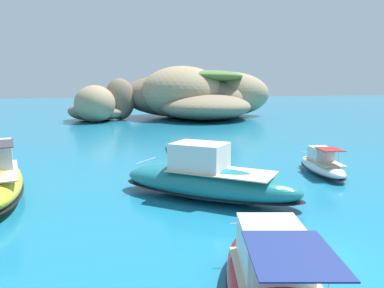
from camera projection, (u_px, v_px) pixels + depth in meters
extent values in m
plane|color=#197093|center=(308.00, 258.00, 13.44)|extent=(400.00, 400.00, 0.00)
ellipsoid|color=#84755B|center=(205.00, 107.00, 69.38)|extent=(24.03, 25.98, 4.95)
ellipsoid|color=#9E8966|center=(228.00, 94.00, 77.50)|extent=(19.61, 15.81, 9.39)
ellipsoid|color=#756651|center=(182.00, 95.00, 75.29)|extent=(26.57, 22.11, 9.06)
ellipsoid|color=#9E8966|center=(183.00, 92.00, 71.87)|extent=(24.08, 24.09, 10.29)
ellipsoid|color=#84755B|center=(188.00, 94.00, 78.21)|extent=(16.60, 18.05, 9.47)
ellipsoid|color=#84755B|center=(215.00, 99.00, 75.40)|extent=(11.49, 14.65, 7.33)
ellipsoid|color=#517538|center=(207.00, 76.00, 72.51)|extent=(14.53, 13.21, 2.32)
ellipsoid|color=#756651|center=(104.00, 109.00, 68.60)|extent=(8.21, 7.98, 4.26)
ellipsoid|color=#9E8966|center=(95.00, 104.00, 64.14)|extent=(7.69, 9.11, 6.54)
ellipsoid|color=#9E8966|center=(101.00, 112.00, 68.76)|extent=(13.10, 13.16, 3.10)
ellipsoid|color=#756651|center=(120.00, 99.00, 68.71)|extent=(7.72, 7.33, 7.83)
ellipsoid|color=#756651|center=(90.00, 111.00, 67.94)|extent=(8.35, 9.22, 3.46)
ellipsoid|color=#19727A|center=(208.00, 183.00, 20.43)|extent=(9.93, 9.46, 1.79)
ellipsoid|color=black|center=(208.00, 190.00, 20.49)|extent=(10.13, 9.65, 0.22)
cube|color=#C6B793|center=(221.00, 171.00, 19.97)|extent=(6.10, 5.90, 0.06)
cube|color=silver|center=(199.00, 156.00, 20.41)|extent=(3.68, 3.63, 1.48)
cube|color=#2D4756|center=(176.00, 151.00, 21.03)|extent=(1.63, 1.74, 0.78)
cylinder|color=silver|center=(146.00, 160.00, 22.04)|extent=(1.52, 1.66, 0.04)
ellipsoid|color=white|center=(322.00, 167.00, 26.30)|extent=(3.31, 6.62, 1.08)
ellipsoid|color=black|center=(322.00, 170.00, 26.34)|extent=(3.38, 6.75, 0.13)
cube|color=#C6B793|center=(325.00, 162.00, 25.76)|extent=(2.38, 3.77, 0.06)
cube|color=silver|center=(321.00, 153.00, 26.47)|extent=(1.71, 2.04, 0.89)
cube|color=#2D4756|center=(316.00, 150.00, 27.35)|extent=(1.25, 0.49, 0.48)
cylinder|color=silver|center=(309.00, 152.00, 28.64)|extent=(1.31, 0.34, 0.04)
cube|color=maroon|center=(330.00, 149.00, 24.97)|extent=(1.88, 2.20, 0.04)
cylinder|color=silver|center=(320.00, 157.00, 25.02)|extent=(0.03, 0.03, 1.02)
cylinder|color=silver|center=(339.00, 156.00, 25.09)|extent=(0.03, 0.03, 1.02)
cylinder|color=silver|center=(12.00, 159.00, 19.41)|extent=(0.03, 0.03, 1.67)
cube|color=#C6B793|center=(281.00, 287.00, 9.11)|extent=(3.32, 4.96, 0.06)
cube|color=silver|center=(273.00, 247.00, 10.03)|extent=(2.33, 2.71, 1.16)
cube|color=#2D4756|center=(264.00, 227.00, 11.18)|extent=(1.62, 0.72, 0.62)
cylinder|color=silver|center=(255.00, 223.00, 12.88)|extent=(1.67, 0.53, 0.04)
cube|color=navy|center=(292.00, 253.00, 8.08)|extent=(2.56, 2.93, 0.04)
cylinder|color=silver|center=(252.00, 281.00, 8.19)|extent=(0.03, 0.03, 1.32)
cylinder|color=silver|center=(329.00, 281.00, 8.19)|extent=(0.03, 0.03, 1.32)
sphere|color=green|center=(222.00, 162.00, 28.97)|extent=(0.56, 0.56, 0.56)
cylinder|color=black|center=(222.00, 156.00, 28.89)|extent=(0.06, 0.06, 1.00)
cone|color=green|center=(222.00, 149.00, 28.80)|extent=(0.20, 0.20, 0.20)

